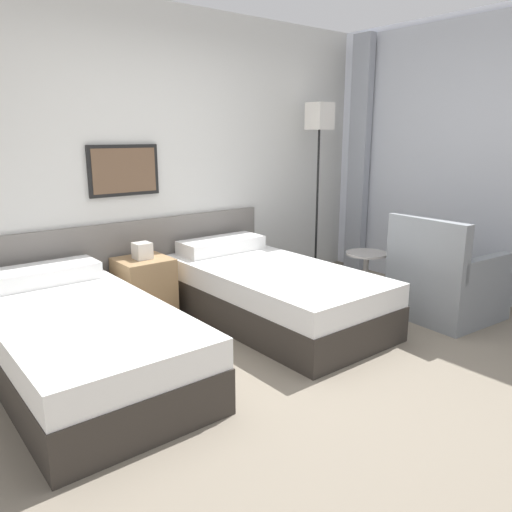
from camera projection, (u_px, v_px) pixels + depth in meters
name	position (u px, v px, depth m)	size (l,w,h in m)	color
ground_plane	(300.00, 374.00, 3.37)	(16.00, 16.00, 0.00)	slate
wall_headboard	(152.00, 165.00, 4.54)	(10.00, 0.10, 2.70)	silver
bed_near_door	(80.00, 341.00, 3.30)	(1.04, 2.01, 0.60)	#332D28
bed_near_window	(271.00, 292.00, 4.32)	(1.04, 2.01, 0.60)	#332D28
nightstand	(144.00, 287.00, 4.36)	(0.44, 0.42, 0.67)	#9E7A51
floor_lamp	(319.00, 133.00, 5.30)	(0.24, 0.24, 1.90)	black
side_table	(366.00, 269.00, 4.63)	(0.38, 0.38, 0.51)	gray
armchair	(445.00, 285.00, 4.37)	(0.83, 0.80, 0.91)	gray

